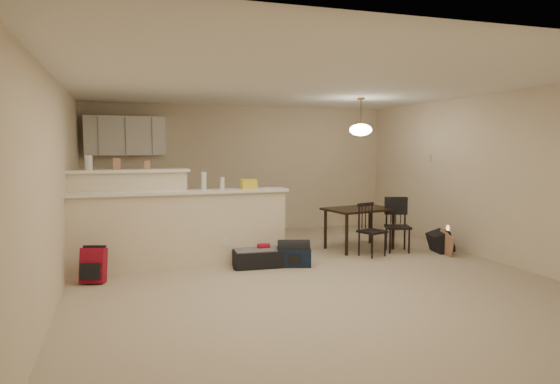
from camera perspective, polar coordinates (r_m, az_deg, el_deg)
name	(u,v)px	position (r m, az deg, el deg)	size (l,w,h in m)	color
room	(303,181)	(6.61, 2.69, 1.21)	(7.00, 7.02, 2.50)	tan
breakfast_bar	(163,225)	(7.26, -13.28, -3.65)	(3.08, 0.58, 1.39)	beige
upper_cabinets	(125,136)	(9.49, -17.28, 6.16)	(1.40, 0.34, 0.70)	white
kitchen_counter	(139,216)	(9.45, -15.81, -2.61)	(1.80, 0.60, 0.90)	white
thermostat	(429,158)	(9.37, 16.63, 3.75)	(0.02, 0.12, 0.12)	beige
jar	(89,163)	(7.31, -21.03, 3.14)	(0.10, 0.10, 0.20)	silver
cereal_box	(117,164)	(7.30, -18.15, 3.07)	(0.10, 0.07, 0.16)	#A97557
small_box	(147,165)	(7.31, -14.94, 3.00)	(0.08, 0.06, 0.12)	#A97557
bottle_a	(204,181)	(7.18, -8.70, 1.25)	(0.07, 0.07, 0.26)	silver
bottle_b	(222,183)	(7.23, -6.61, 0.98)	(0.06, 0.06, 0.18)	silver
bag_lump	(249,184)	(7.32, -3.61, 0.90)	(0.22, 0.18, 0.14)	#A97557
dining_table	(359,213)	(8.40, 9.06, -2.38)	(1.23, 0.94, 0.69)	black
pendant_lamp	(361,129)	(8.33, 9.20, 7.10)	(0.36, 0.36, 0.62)	brown
dining_chair_near	(372,230)	(7.92, 10.50, -4.28)	(0.36, 0.34, 0.83)	black
dining_chair_far	(398,225)	(8.33, 13.31, -3.74)	(0.38, 0.36, 0.86)	black
suitcase	(258,258)	(7.21, -2.54, -7.53)	(0.71, 0.46, 0.24)	black
red_backpack	(93,265)	(6.76, -20.55, -7.86)	(0.29, 0.18, 0.44)	maroon
navy_duffel	(294,257)	(7.20, 1.58, -7.45)	(0.48, 0.26, 0.26)	#101C33
black_daypack	(440,242)	(8.52, 17.84, -5.45)	(0.38, 0.27, 0.33)	black
cardboard_sheet	(446,244)	(8.34, 18.45, -5.64)	(0.46, 0.02, 0.35)	#A97557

